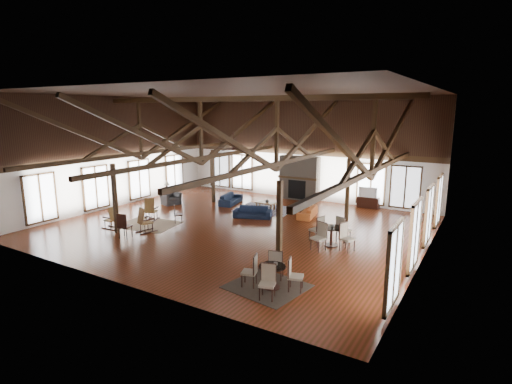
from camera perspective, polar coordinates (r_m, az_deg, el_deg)
The scene contains 31 objects.
floor at distance 18.50m, azimuth -2.66°, elevation -4.95°, with size 16.00×16.00×0.00m, color #5F2214.
ceiling at distance 17.74m, azimuth -2.85°, elevation 13.96°, with size 16.00×14.00×0.02m, color black.
wall_back at distance 23.98m, azimuth 6.62°, elevation 6.12°, with size 16.00×0.02×6.00m, color white.
wall_front at distance 12.74m, azimuth -20.50°, elevation 0.57°, with size 16.00×0.02×6.00m, color white.
wall_left at distance 23.27m, azimuth -19.45°, elevation 5.37°, with size 0.02×14.00×6.00m, color white.
wall_right at distance 15.03m, azimuth 23.55°, elevation 1.94°, with size 0.02×14.00×6.00m, color white.
roof_truss at distance 17.77m, azimuth -2.78°, elevation 7.60°, with size 15.60×14.07×3.14m.
post_grid at distance 18.13m, azimuth -2.71°, elevation -0.32°, with size 8.16×7.16×3.05m.
fireplace at distance 23.91m, azimuth 6.20°, elevation 1.98°, with size 2.50×0.69×2.60m.
ceiling_fan at distance 16.69m, azimuth -3.26°, elevation 6.31°, with size 1.60×1.60×0.75m.
sofa_navy_front at distance 19.93m, azimuth -0.49°, elevation -2.90°, with size 1.88×0.73×0.55m, color black.
sofa_navy_left at distance 22.89m, azimuth -3.62°, elevation -0.99°, with size 0.74×1.91×0.56m, color #131D34.
sofa_orange at distance 20.24m, azimuth 7.38°, elevation -2.82°, with size 0.69×1.77×0.52m, color #B45622.
coffee_table at distance 21.45m, azimuth 1.35°, elevation -1.62°, with size 1.12×0.63×0.41m.
vase at distance 21.34m, azimuth 1.59°, elevation -1.26°, with size 0.19×0.19×0.20m, color #B2B2B2.
armchair at distance 23.26m, azimuth -12.12°, elevation -0.91°, with size 0.87×1.00×0.65m, color #2A2A2C.
side_table_lamp at distance 23.98m, azimuth -12.58°, elevation -0.19°, with size 0.49×0.49×1.26m.
rocking_chair_a at distance 20.00m, azimuth -14.84°, elevation -2.49°, with size 0.77×0.98×1.12m.
rocking_chair_b at distance 18.15m, azimuth -15.72°, elevation -4.00°, with size 0.67×0.95×1.11m.
rocking_chair_c at distance 19.17m, azimuth -19.89°, elevation -3.57°, with size 0.81×0.47×1.02m.
side_chair_a at distance 19.30m, azimuth -11.31°, elevation -2.87°, with size 0.53×0.53×0.89m.
side_chair_b at distance 17.52m, azimuth -18.42°, elevation -4.36°, with size 0.56×0.56×1.09m.
cafe_table_near at distance 12.22m, azimuth 2.32°, elevation -11.45°, with size 1.93×1.93×0.99m.
cafe_table_far at distance 16.07m, azimuth 10.72°, elevation -5.75°, with size 2.08×2.08×1.07m.
cup_near at distance 12.13m, azimuth 2.82°, elevation -10.25°, with size 0.13×0.13×0.10m, color #B2B2B2.
cup_far at distance 16.02m, azimuth 10.90°, elevation -4.74°, with size 0.13×0.13×0.10m, color #B2B2B2.
tv_console at distance 22.79m, azimuth 15.74°, elevation -1.43°, with size 1.17×0.44×0.59m, color black.
television at distance 22.68m, azimuth 15.71°, elevation -0.00°, with size 0.98×0.13×0.56m, color #B2B2B2.
rug_tan at distance 19.46m, azimuth -15.08°, elevation -4.49°, with size 2.60×2.04×0.01m, color tan.
rug_navy at distance 21.61m, azimuth 1.29°, elevation -2.48°, with size 2.96×2.22×0.01m, color #191B48.
rug_dark at distance 12.51m, azimuth 1.61°, elevation -13.31°, with size 2.18×1.98×0.01m, color black.
Camera 1 is at (9.85, -14.74, 5.29)m, focal length 28.00 mm.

